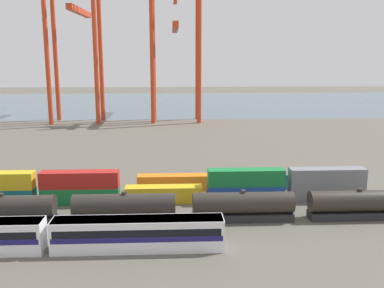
{
  "coord_description": "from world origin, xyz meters",
  "views": [
    {
      "loc": [
        11.96,
        -67.38,
        22.93
      ],
      "look_at": [
        16.14,
        21.46,
        4.67
      ],
      "focal_mm": 40.83,
      "sensor_mm": 36.0,
      "label": 1
    }
  ],
  "objects": [
    {
      "name": "ground_plane",
      "position": [
        0.0,
        40.0,
        0.0
      ],
      "size": [
        420.0,
        420.0,
        0.0
      ],
      "primitive_type": "plane",
      "color": "#5B564C"
    },
    {
      "name": "harbour_water",
      "position": [
        0.0,
        142.56,
        0.0
      ],
      "size": [
        400.0,
        110.0,
        0.01
      ],
      "primitive_type": "cube",
      "color": "#475B6B",
      "rests_on": "ground_plane"
    },
    {
      "name": "passenger_train",
      "position": [
        -2.79,
        -18.37,
        2.14
      ],
      "size": [
        41.65,
        3.14,
        3.9
      ],
      "color": "silver",
      "rests_on": "ground_plane"
    },
    {
      "name": "freight_tank_row",
      "position": [
        5.29,
        -9.64,
        2.12
      ],
      "size": [
        80.32,
        2.99,
        4.45
      ],
      "color": "#232326",
      "rests_on": "ground_plane"
    },
    {
      "name": "shipping_container_4",
      "position": [
        -2.45,
        -1.36,
        1.3
      ],
      "size": [
        12.1,
        2.44,
        2.6
      ],
      "primitive_type": "cube",
      "color": "#197538",
      "rests_on": "ground_plane"
    },
    {
      "name": "shipping_container_5",
      "position": [
        -2.45,
        -1.36,
        3.9
      ],
      "size": [
        12.1,
        2.44,
        2.6
      ],
      "primitive_type": "cube",
      "color": "#AD211C",
      "rests_on": "shipping_container_4"
    },
    {
      "name": "shipping_container_6",
      "position": [
        10.59,
        -1.36,
        1.3
      ],
      "size": [
        12.1,
        2.44,
        2.6
      ],
      "primitive_type": "cube",
      "color": "gold",
      "rests_on": "ground_plane"
    },
    {
      "name": "shipping_container_7",
      "position": [
        23.64,
        -1.36,
        1.3
      ],
      "size": [
        12.1,
        2.44,
        2.6
      ],
      "primitive_type": "cube",
      "color": "#1C4299",
      "rests_on": "ground_plane"
    },
    {
      "name": "shipping_container_8",
      "position": [
        23.64,
        -1.36,
        3.9
      ],
      "size": [
        12.1,
        2.44,
        2.6
      ],
      "primitive_type": "cube",
      "color": "#197538",
      "rests_on": "shipping_container_7"
    },
    {
      "name": "shipping_container_9",
      "position": [
        36.68,
        -1.36,
        1.3
      ],
      "size": [
        12.1,
        2.44,
        2.6
      ],
      "primitive_type": "cube",
      "color": "slate",
      "rests_on": "ground_plane"
    },
    {
      "name": "shipping_container_10",
      "position": [
        36.68,
        -1.36,
        3.9
      ],
      "size": [
        12.1,
        2.44,
        2.6
      ],
      "primitive_type": "cube",
      "color": "slate",
      "rests_on": "shipping_container_9"
    },
    {
      "name": "shipping_container_13",
      "position": [
        -15.43,
        5.17,
        1.3
      ],
      "size": [
        6.04,
        2.44,
        2.6
      ],
      "primitive_type": "cube",
      "color": "gold",
      "rests_on": "ground_plane"
    },
    {
      "name": "shipping_container_14",
      "position": [
        -1.71,
        5.17,
        1.3
      ],
      "size": [
        6.04,
        2.44,
        2.6
      ],
      "primitive_type": "cube",
      "color": "orange",
      "rests_on": "ground_plane"
    },
    {
      "name": "shipping_container_15",
      "position": [
        12.02,
        5.17,
        1.3
      ],
      "size": [
        12.1,
        2.44,
        2.6
      ],
      "primitive_type": "cube",
      "color": "orange",
      "rests_on": "ground_plane"
    },
    {
      "name": "shipping_container_16",
      "position": [
        25.74,
        5.17,
        1.3
      ],
      "size": [
        12.1,
        2.44,
        2.6
      ],
      "primitive_type": "cube",
      "color": "#146066",
      "rests_on": "ground_plane"
    },
    {
      "name": "gantry_crane_west",
      "position": [
        -20.65,
        87.5,
        30.6
      ],
      "size": [
        17.34,
        35.43,
        50.22
      ],
      "color": "red",
      "rests_on": "ground_plane"
    },
    {
      "name": "gantry_crane_central",
      "position": [
        13.52,
        88.45,
        28.08
      ],
      "size": [
        17.21,
        40.26,
        46.39
      ],
      "color": "red",
      "rests_on": "ground_plane"
    }
  ]
}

